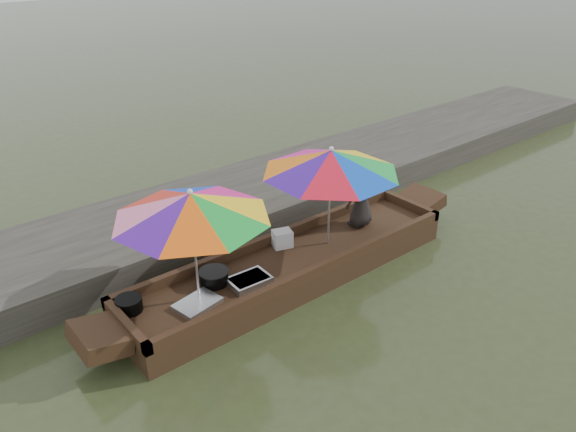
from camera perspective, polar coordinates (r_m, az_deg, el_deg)
water at (r=8.36m, az=0.44°, el=-6.36°), size 80.00×80.00×0.00m
dock at (r=9.80m, az=-7.82°, el=0.42°), size 22.00×2.20×0.50m
boat_hull at (r=8.26m, az=0.44°, el=-5.35°), size 5.26×1.20×0.35m
cooking_pot at (r=7.35m, az=-15.86°, el=-8.64°), size 0.34×0.34×0.18m
tray_crayfish at (r=7.61m, az=-3.97°, el=-6.57°), size 0.57×0.41×0.09m
tray_scallop at (r=7.28m, az=-9.19°, el=-8.78°), size 0.62×0.48×0.06m
charcoal_grill at (r=7.64m, az=-7.53°, el=-6.22°), size 0.38×0.38×0.18m
supply_bag at (r=8.40m, az=-0.59°, el=-2.31°), size 0.33×0.30×0.26m
vendor at (r=8.91m, az=7.45°, el=2.28°), size 0.57×0.40×1.10m
umbrella_bow at (r=7.01m, az=-9.46°, el=-3.09°), size 2.17×2.17×1.55m
umbrella_stern at (r=8.22m, az=4.24°, el=1.95°), size 2.66×2.66×1.55m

